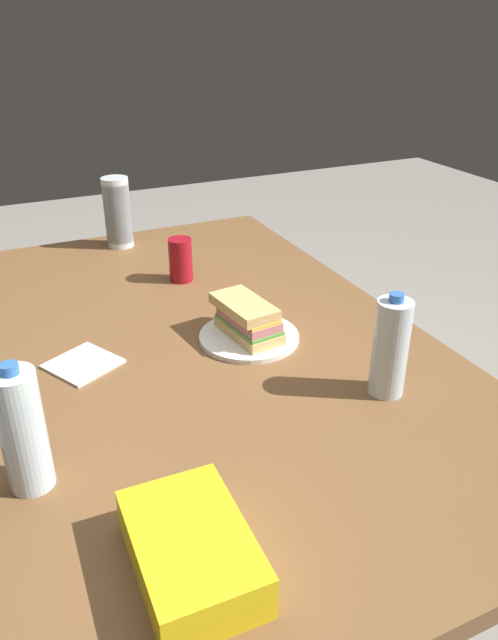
{
  "coord_description": "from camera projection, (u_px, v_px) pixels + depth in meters",
  "views": [
    {
      "loc": [
        -1.15,
        0.38,
        1.43
      ],
      "look_at": [
        -0.04,
        -0.13,
        0.79
      ],
      "focal_mm": 33.82,
      "sensor_mm": 36.0,
      "label": 1
    }
  ],
  "objects": [
    {
      "name": "paper_plate",
      "position": [
        249.0,
        337.0,
        1.4
      ],
      "size": [
        0.23,
        0.23,
        0.01
      ],
      "primitive_type": "cylinder",
      "color": "white",
      "rests_on": "dining_table"
    },
    {
      "name": "chip_bag",
      "position": [
        191.0,
        551.0,
        0.81
      ],
      "size": [
        0.23,
        0.16,
        0.07
      ],
      "primitive_type": "cube",
      "rotation": [
        0.0,
        0.0,
        6.26
      ],
      "color": "yellow",
      "rests_on": "dining_table"
    },
    {
      "name": "paper_napkin",
      "position": [
        83.0,
        364.0,
        1.3
      ],
      "size": [
        0.18,
        0.18,
        0.01
      ],
      "primitive_type": "cube",
      "rotation": [
        0.0,
        0.0,
        5.2
      ],
      "color": "white",
      "rests_on": "dining_table"
    },
    {
      "name": "dining_table",
      "position": [
        192.0,
        374.0,
        1.42
      ],
      "size": [
        1.63,
        1.05,
        0.74
      ],
      "color": "brown",
      "rests_on": "ground_plane"
    },
    {
      "name": "water_bottle_spare",
      "position": [
        390.0,
        348.0,
        1.16
      ],
      "size": [
        0.07,
        0.07,
        0.22
      ],
      "color": "silver",
      "rests_on": "dining_table"
    },
    {
      "name": "plastic_cup_stack",
      "position": [
        118.0,
        213.0,
        1.9
      ],
      "size": [
        0.08,
        0.08,
        0.22
      ],
      "color": "silver",
      "rests_on": "dining_table"
    },
    {
      "name": "soda_can_red",
      "position": [
        181.0,
        260.0,
        1.68
      ],
      "size": [
        0.07,
        0.07,
        0.12
      ],
      "primitive_type": "cylinder",
      "color": "maroon",
      "rests_on": "dining_table"
    },
    {
      "name": "ground_plane",
      "position": [
        202.0,
        568.0,
        1.73
      ],
      "size": [
        8.0,
        8.0,
        0.0
      ],
      "primitive_type": "plane",
      "color": "gray"
    },
    {
      "name": "sandwich",
      "position": [
        247.0,
        318.0,
        1.38
      ],
      "size": [
        0.19,
        0.12,
        0.08
      ],
      "color": "#DBB26B",
      "rests_on": "paper_plate"
    },
    {
      "name": "water_bottle_tall",
      "position": [
        22.0,
        431.0,
        0.93
      ],
      "size": [
        0.07,
        0.07,
        0.23
      ],
      "color": "silver",
      "rests_on": "dining_table"
    }
  ]
}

